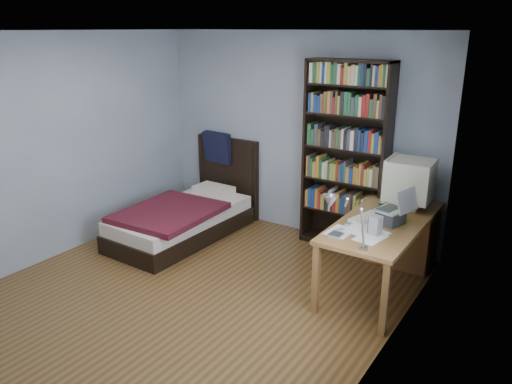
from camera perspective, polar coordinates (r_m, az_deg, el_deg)
room at (r=4.59m, az=-7.97°, el=2.01°), size 4.20×4.24×2.50m
desk at (r=5.60m, az=15.81°, el=-4.54°), size 0.75×1.70×0.73m
crt_monitor at (r=5.38m, az=17.02°, el=1.27°), size 0.48×0.44×0.52m
laptop at (r=4.94m, az=15.35°, el=-2.42°), size 0.36×0.35×0.37m
desk_lamp at (r=3.90m, az=9.15°, el=-1.71°), size 0.23×0.50×0.59m
keyboard at (r=5.04m, az=12.75°, el=-2.89°), size 0.29×0.48×0.04m
speaker at (r=4.64m, az=13.51°, el=-3.77°), size 0.11×0.11×0.19m
soda_can at (r=5.22m, az=14.17°, el=-1.76°), size 0.06×0.06×0.11m
mouse at (r=5.32m, az=15.30°, el=-1.89°), size 0.07×0.12×0.04m
phone_silver at (r=4.87m, az=10.59°, el=-3.55°), size 0.06×0.11×0.02m
phone_grey at (r=4.70m, az=9.55°, el=-4.30°), size 0.07×0.10×0.02m
external_drive at (r=4.58m, az=9.13°, el=-4.89°), size 0.12×0.12×0.02m
bookshelf at (r=5.86m, az=10.21°, el=3.95°), size 0.99×0.30×2.20m
bed at (r=6.39m, az=-8.04°, el=-2.67°), size 1.04×2.02×1.16m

